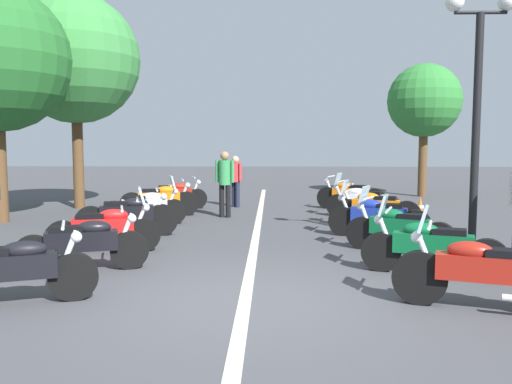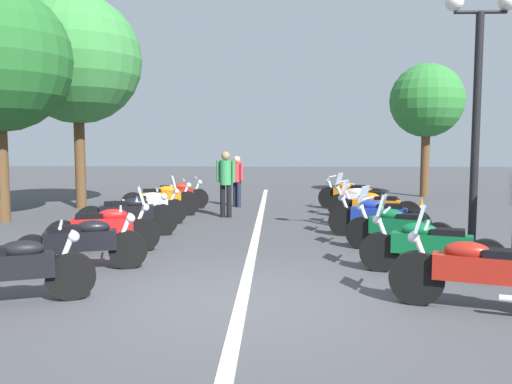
# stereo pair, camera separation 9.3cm
# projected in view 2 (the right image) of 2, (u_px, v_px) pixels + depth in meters

# --- Properties ---
(ground_plane) EXTENTS (80.00, 80.00, 0.00)m
(ground_plane) POSITION_uv_depth(u_px,v_px,m) (241.00, 302.00, 6.42)
(ground_plane) COLOR #424247
(lane_centre_stripe) EXTENTS (21.64, 0.16, 0.01)m
(lane_centre_stripe) POSITION_uv_depth(u_px,v_px,m) (257.00, 231.00, 11.69)
(lane_centre_stripe) COLOR beige
(lane_centre_stripe) RESTS_ON ground_plane
(motorcycle_left_row_0) EXTENTS (0.96, 1.98, 0.98)m
(motorcycle_left_row_0) POSITION_uv_depth(u_px,v_px,m) (9.00, 269.00, 6.28)
(motorcycle_left_row_0) COLOR black
(motorcycle_left_row_0) RESTS_ON ground_plane
(motorcycle_left_row_1) EXTENTS (0.84, 1.97, 0.98)m
(motorcycle_left_row_1) POSITION_uv_depth(u_px,v_px,m) (82.00, 243.00, 7.98)
(motorcycle_left_row_1) COLOR black
(motorcycle_left_row_1) RESTS_ON ground_plane
(motorcycle_left_row_2) EXTENTS (0.78, 2.00, 1.20)m
(motorcycle_left_row_2) POSITION_uv_depth(u_px,v_px,m) (105.00, 228.00, 9.36)
(motorcycle_left_row_2) COLOR black
(motorcycle_left_row_2) RESTS_ON ground_plane
(motorcycle_left_row_3) EXTENTS (0.82, 2.11, 1.02)m
(motorcycle_left_row_3) POSITION_uv_depth(u_px,v_px,m) (128.00, 215.00, 10.99)
(motorcycle_left_row_3) COLOR black
(motorcycle_left_row_3) RESTS_ON ground_plane
(motorcycle_left_row_4) EXTENTS (0.90, 1.97, 1.20)m
(motorcycle_left_row_4) POSITION_uv_depth(u_px,v_px,m) (146.00, 206.00, 12.58)
(motorcycle_left_row_4) COLOR black
(motorcycle_left_row_4) RESTS_ON ground_plane
(motorcycle_left_row_5) EXTENTS (0.79, 2.11, 1.02)m
(motorcycle_left_row_5) POSITION_uv_depth(u_px,v_px,m) (161.00, 199.00, 14.14)
(motorcycle_left_row_5) COLOR black
(motorcycle_left_row_5) RESTS_ON ground_plane
(motorcycle_left_row_6) EXTENTS (0.81, 1.96, 0.99)m
(motorcycle_left_row_6) POSITION_uv_depth(u_px,v_px,m) (176.00, 194.00, 15.71)
(motorcycle_left_row_6) COLOR black
(motorcycle_left_row_6) RESTS_ON ground_plane
(motorcycle_right_row_0) EXTENTS (0.94, 2.07, 1.22)m
(motorcycle_right_row_0) POSITION_uv_depth(u_px,v_px,m) (480.00, 272.00, 6.05)
(motorcycle_right_row_0) COLOR black
(motorcycle_right_row_0) RESTS_ON ground_plane
(motorcycle_right_row_1) EXTENTS (0.96, 2.05, 1.19)m
(motorcycle_right_row_1) POSITION_uv_depth(u_px,v_px,m) (429.00, 245.00, 7.71)
(motorcycle_right_row_1) COLOR black
(motorcycle_right_row_1) RESTS_ON ground_plane
(motorcycle_right_row_2) EXTENTS (1.08, 1.83, 1.19)m
(motorcycle_right_row_2) POSITION_uv_depth(u_px,v_px,m) (397.00, 228.00, 9.35)
(motorcycle_right_row_2) COLOR black
(motorcycle_right_row_2) RESTS_ON ground_plane
(motorcycle_right_row_3) EXTENTS (0.97, 2.06, 1.21)m
(motorcycle_right_row_3) POSITION_uv_depth(u_px,v_px,m) (377.00, 216.00, 10.83)
(motorcycle_right_row_3) COLOR black
(motorcycle_right_row_3) RESTS_ON ground_plane
(motorcycle_right_row_4) EXTENTS (0.97, 2.01, 1.01)m
(motorcycle_right_row_4) POSITION_uv_depth(u_px,v_px,m) (375.00, 208.00, 12.24)
(motorcycle_right_row_4) COLOR black
(motorcycle_right_row_4) RESTS_ON ground_plane
(motorcycle_right_row_5) EXTENTS (1.03, 1.94, 1.19)m
(motorcycle_right_row_5) POSITION_uv_depth(u_px,v_px,m) (363.00, 201.00, 13.81)
(motorcycle_right_row_5) COLOR black
(motorcycle_right_row_5) RESTS_ON ground_plane
(motorcycle_right_row_6) EXTENTS (1.06, 1.98, 1.01)m
(motorcycle_right_row_6) POSITION_uv_depth(u_px,v_px,m) (352.00, 195.00, 15.48)
(motorcycle_right_row_6) COLOR black
(motorcycle_right_row_6) RESTS_ON ground_plane
(street_lamp_twin_globe) EXTENTS (0.32, 1.22, 4.58)m
(street_lamp_twin_globe) POSITION_uv_depth(u_px,v_px,m) (478.00, 76.00, 9.01)
(street_lamp_twin_globe) COLOR black
(street_lamp_twin_globe) RESTS_ON ground_plane
(traffic_cone_0) EXTENTS (0.36, 0.36, 0.61)m
(traffic_cone_0) POSITION_uv_depth(u_px,v_px,m) (421.00, 209.00, 13.45)
(traffic_cone_0) COLOR orange
(traffic_cone_0) RESTS_ON ground_plane
(bystander_1) EXTENTS (0.32, 0.52, 1.78)m
(bystander_1) POSITION_uv_depth(u_px,v_px,m) (226.00, 179.00, 13.88)
(bystander_1) COLOR black
(bystander_1) RESTS_ON ground_plane
(bystander_3) EXTENTS (0.40, 0.40, 1.60)m
(bystander_3) POSITION_uv_depth(u_px,v_px,m) (237.00, 177.00, 16.18)
(bystander_3) COLOR #1E2338
(bystander_3) RESTS_ON ground_plane
(roadside_tree_0) EXTENTS (2.72, 2.72, 4.96)m
(roadside_tree_0) POSITION_uv_depth(u_px,v_px,m) (427.00, 101.00, 19.21)
(roadside_tree_0) COLOR brown
(roadside_tree_0) RESTS_ON ground_plane
(roadside_tree_2) EXTENTS (3.87, 3.87, 6.47)m
(roadside_tree_2) POSITION_uv_depth(u_px,v_px,m) (77.00, 60.00, 15.61)
(roadside_tree_2) COLOR brown
(roadside_tree_2) RESTS_ON ground_plane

